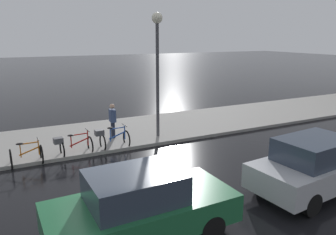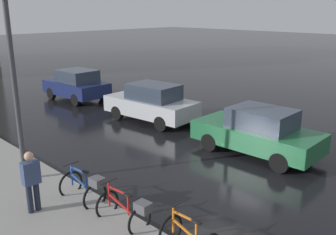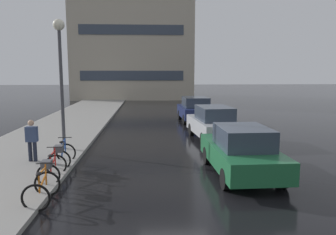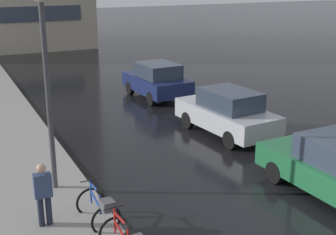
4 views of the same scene
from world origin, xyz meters
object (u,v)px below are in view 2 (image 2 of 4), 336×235
(bicycle_second, at_px, (127,210))
(car_navy, at_px, (77,85))
(car_green, at_px, (258,132))
(streetlamp, at_px, (10,46))
(bicycle_third, at_px, (86,187))
(car_silver, at_px, (152,103))
(pedestrian, at_px, (32,181))

(bicycle_second, height_order, car_navy, car_navy)
(car_green, xyz_separation_m, streetlamp, (-6.70, 3.53, 3.12))
(car_navy, xyz_separation_m, streetlamp, (-6.76, -8.02, 3.09))
(streetlamp, bearing_deg, bicycle_third, -77.26)
(bicycle_second, relative_size, streetlamp, 0.26)
(bicycle_third, distance_m, car_silver, 7.68)
(car_silver, distance_m, streetlamp, 7.77)
(car_navy, bearing_deg, bicycle_third, -121.02)
(bicycle_second, xyz_separation_m, car_navy, (6.16, 11.95, 0.37))
(bicycle_third, height_order, pedestrian, pedestrian)
(car_navy, relative_size, pedestrian, 2.31)
(bicycle_third, xyz_separation_m, car_green, (6.17, -1.19, 0.32))
(bicycle_second, bearing_deg, streetlamp, 98.68)
(car_green, xyz_separation_m, pedestrian, (-7.36, 1.62, 0.13))
(car_green, bearing_deg, car_navy, 89.71)
(car_silver, distance_m, pedestrian, 8.47)
(bicycle_third, xyz_separation_m, car_navy, (6.23, 10.36, 0.34))
(bicycle_third, bearing_deg, bicycle_second, -87.47)
(car_green, height_order, streetlamp, streetlamp)
(car_green, bearing_deg, car_silver, 88.48)
(pedestrian, relative_size, streetlamp, 0.30)
(car_silver, xyz_separation_m, pedestrian, (-7.51, -3.92, 0.10))
(car_silver, xyz_separation_m, streetlamp, (-6.85, -2.01, 3.09))
(car_green, distance_m, streetlamp, 8.19)
(car_green, xyz_separation_m, car_navy, (0.06, 11.55, 0.03))
(pedestrian, bearing_deg, car_navy, 53.23)
(car_green, height_order, pedestrian, pedestrian)
(bicycle_second, bearing_deg, pedestrian, 121.88)
(bicycle_second, relative_size, car_green, 0.33)
(bicycle_third, bearing_deg, car_navy, 58.98)
(bicycle_second, distance_m, car_green, 6.12)
(bicycle_second, distance_m, bicycle_third, 1.59)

